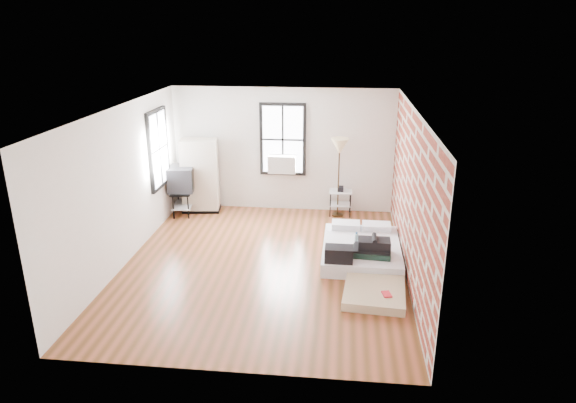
# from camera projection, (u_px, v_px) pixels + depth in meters

# --- Properties ---
(ground) EXTENTS (6.00, 6.00, 0.00)m
(ground) POSITION_uv_depth(u_px,v_px,m) (264.00, 265.00, 9.25)
(ground) COLOR #593417
(ground) RESTS_ON ground
(room_shell) EXTENTS (5.02, 6.02, 2.80)m
(room_shell) POSITION_uv_depth(u_px,v_px,m) (279.00, 167.00, 8.99)
(room_shell) COLOR silver
(room_shell) RESTS_ON ground
(mattress_main) EXTENTS (1.43, 1.93, 0.62)m
(mattress_main) POSITION_uv_depth(u_px,v_px,m) (361.00, 249.00, 9.51)
(mattress_main) COLOR white
(mattress_main) RESTS_ON ground
(mattress_bare) EXTENTS (1.10, 1.88, 0.39)m
(mattress_bare) POSITION_uv_depth(u_px,v_px,m) (374.00, 275.00, 8.63)
(mattress_bare) COLOR #C6B58F
(mattress_bare) RESTS_ON ground
(wardrobe) EXTENTS (0.89, 0.58, 1.67)m
(wardrobe) POSITION_uv_depth(u_px,v_px,m) (200.00, 176.00, 11.64)
(wardrobe) COLOR black
(wardrobe) RESTS_ON ground
(side_table) EXTENTS (0.51, 0.41, 0.66)m
(side_table) POSITION_uv_depth(u_px,v_px,m) (340.00, 196.00, 11.52)
(side_table) COLOR black
(side_table) RESTS_ON ground
(floor_lamp) EXTENTS (0.38, 0.38, 1.77)m
(floor_lamp) POSITION_uv_depth(u_px,v_px,m) (340.00, 150.00, 11.10)
(floor_lamp) COLOR #322410
(floor_lamp) RESTS_ON ground
(tv_stand) EXTENTS (0.63, 0.84, 1.11)m
(tv_stand) POSITION_uv_depth(u_px,v_px,m) (182.00, 180.00, 11.46)
(tv_stand) COLOR black
(tv_stand) RESTS_ON ground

